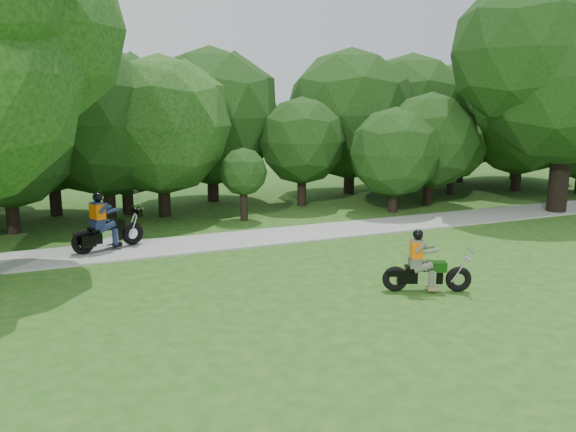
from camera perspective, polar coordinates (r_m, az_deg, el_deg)
ground at (r=12.97m, az=19.25°, el=-8.96°), size 100.00×100.00×0.00m
walkway at (r=19.35m, az=3.23°, el=-1.61°), size 60.00×2.20×0.06m
tree_line at (r=25.31m, az=-1.24°, el=9.53°), size 40.35×12.16×7.73m
big_tree_east at (r=25.27m, az=26.05°, el=14.02°), size 9.07×6.89×10.46m
chopper_motorcycle at (r=13.60m, az=13.54°, el=-5.23°), size 2.02×1.18×1.50m
touring_motorcycle at (r=17.53m, az=-18.22°, el=-1.29°), size 2.22×1.31×1.76m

